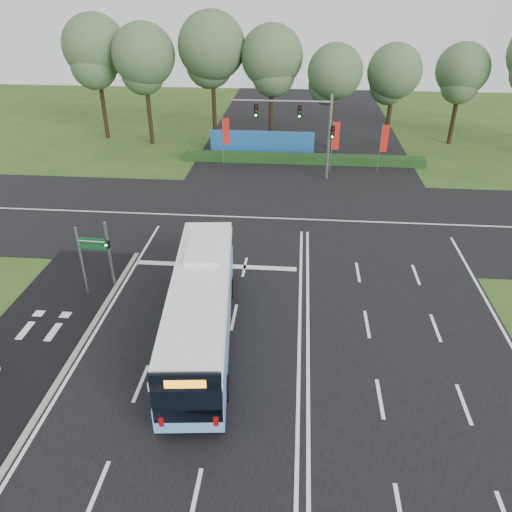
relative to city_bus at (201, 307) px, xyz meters
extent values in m
plane|color=#264B19|center=(4.55, 1.73, -1.78)|extent=(120.00, 120.00, 0.00)
cube|color=black|center=(4.55, 1.73, -1.76)|extent=(20.00, 120.00, 0.04)
cube|color=black|center=(4.55, 13.73, -1.75)|extent=(120.00, 14.00, 0.05)
cube|color=black|center=(-7.95, -1.27, -1.75)|extent=(5.00, 18.00, 0.06)
cube|color=gray|center=(-5.55, -1.27, -1.72)|extent=(0.25, 18.00, 0.12)
cube|color=#629FE3|center=(0.00, 0.01, -0.68)|extent=(3.83, 12.49, 1.13)
cube|color=black|center=(0.00, 0.01, -1.19)|extent=(3.80, 12.42, 0.31)
cube|color=black|center=(0.00, 0.01, 0.34)|extent=(3.71, 12.29, 0.97)
cube|color=white|center=(0.00, 0.01, 0.96)|extent=(3.83, 12.49, 0.36)
cube|color=white|center=(0.00, 0.01, 1.32)|extent=(3.73, 11.99, 0.36)
cube|color=white|center=(-0.27, 2.56, 1.62)|extent=(1.95, 3.23, 0.26)
cube|color=black|center=(0.64, -6.04, 0.39)|extent=(2.48, 0.38, 2.25)
cube|color=orange|center=(0.64, -6.08, 1.11)|extent=(1.43, 0.21, 0.36)
cylinder|color=black|center=(-1.56, 3.35, -1.24)|extent=(0.40, 1.09, 1.06)
cylinder|color=black|center=(0.83, 3.60, -1.24)|extent=(0.40, 1.09, 1.06)
cylinder|color=black|center=(-0.79, -3.98, -1.24)|extent=(0.40, 1.09, 1.06)
cylinder|color=black|center=(1.60, -3.73, -1.24)|extent=(0.40, 1.09, 1.06)
cylinder|color=gray|center=(-5.80, 4.27, 0.13)|extent=(0.15, 0.15, 3.80)
cube|color=black|center=(-5.80, 4.09, 0.83)|extent=(0.34, 0.26, 0.43)
sphere|color=#19F233|center=(-5.80, 3.99, 0.83)|extent=(0.15, 0.15, 0.15)
cylinder|color=gray|center=(-6.88, 3.17, 0.22)|extent=(0.12, 0.12, 4.00)
cube|color=#0C441E|center=(-6.13, 3.12, 1.52)|extent=(1.50, 0.16, 0.30)
cube|color=#0C441E|center=(-6.13, 3.12, 1.17)|extent=(1.50, 0.16, 0.22)
cube|color=white|center=(-6.13, 3.09, 1.52)|extent=(1.40, 0.11, 0.04)
cylinder|color=gray|center=(-2.66, 25.01, 0.40)|extent=(0.07, 0.07, 4.34)
cube|color=red|center=(-2.37, 25.14, 1.31)|extent=(0.55, 0.27, 2.32)
cylinder|color=gray|center=(6.93, 24.14, 0.45)|extent=(0.07, 0.07, 4.46)
cube|color=red|center=(7.25, 24.21, 1.39)|extent=(0.59, 0.18, 2.38)
cylinder|color=gray|center=(11.04, 24.07, 0.39)|extent=(0.07, 0.07, 4.33)
cube|color=red|center=(11.36, 24.09, 1.30)|extent=(0.58, 0.07, 2.31)
cylinder|color=gray|center=(6.55, 22.23, 1.72)|extent=(0.24, 0.24, 7.00)
cylinder|color=gray|center=(2.55, 22.23, 4.62)|extent=(8.00, 0.16, 0.16)
cube|color=black|center=(4.05, 22.23, 3.82)|extent=(0.32, 0.28, 1.05)
cube|color=black|center=(0.55, 22.23, 3.82)|extent=(0.32, 0.28, 1.05)
cube|color=black|center=(6.80, 22.23, 2.22)|extent=(0.32, 0.28, 1.05)
cube|color=#173714|center=(4.55, 26.23, -1.38)|extent=(22.00, 1.20, 0.80)
cube|color=#1E57A4|center=(0.55, 28.73, -0.68)|extent=(10.00, 0.30, 2.20)
cylinder|color=black|center=(-16.35, 32.87, 2.53)|extent=(0.44, 0.44, 8.61)
sphere|color=#3F5E37|center=(-16.35, 32.87, 7.29)|extent=(6.35, 6.35, 6.35)
cylinder|color=black|center=(-11.04, 31.26, 2.30)|extent=(0.44, 0.44, 8.16)
sphere|color=#3F5E37|center=(-11.04, 31.26, 6.81)|extent=(6.01, 6.01, 6.01)
cylinder|color=black|center=(-4.63, 32.47, 2.65)|extent=(0.44, 0.44, 8.85)
sphere|color=#3F5E37|center=(-4.63, 32.47, 7.54)|extent=(6.52, 6.52, 6.52)
cylinder|color=black|center=(1.18, 32.17, 2.26)|extent=(0.44, 0.44, 8.06)
sphere|color=#3F5E37|center=(1.18, 32.17, 6.71)|extent=(5.94, 5.94, 5.94)
cylinder|color=black|center=(7.19, 31.00, 1.72)|extent=(0.44, 0.44, 6.98)
sphere|color=#3F5E37|center=(7.19, 31.00, 5.58)|extent=(5.15, 5.15, 5.15)
cylinder|color=black|center=(12.80, 31.97, 1.70)|extent=(0.44, 0.44, 6.95)
sphere|color=#3F5E37|center=(12.80, 31.97, 5.54)|extent=(5.12, 5.12, 5.12)
cylinder|color=black|center=(19.55, 33.90, 1.68)|extent=(0.44, 0.44, 6.90)
sphere|color=#3F5E37|center=(19.55, 33.90, 5.49)|extent=(5.09, 5.09, 5.09)
camera|label=1|loc=(4.16, -18.47, 13.12)|focal=35.00mm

